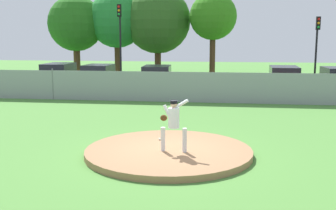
{
  "coord_description": "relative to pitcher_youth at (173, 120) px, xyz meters",
  "views": [
    {
      "loc": [
        1.58,
        -11.78,
        3.48
      ],
      "look_at": [
        -0.45,
        3.21,
        0.96
      ],
      "focal_mm": 44.13,
      "sensor_mm": 36.0,
      "label": 1
    }
  ],
  "objects": [
    {
      "name": "parked_car_slate",
      "position": [
        -9.58,
        14.88,
        -0.28
      ],
      "size": [
        1.97,
        4.6,
        1.71
      ],
      "color": "slate",
      "rests_on": "ground_plane"
    },
    {
      "name": "traffic_light_far",
      "position": [
        7.78,
        18.67,
        2.21
      ],
      "size": [
        0.28,
        0.46,
        4.84
      ],
      "color": "black",
      "rests_on": "ground_plane"
    },
    {
      "name": "parked_car_champagne",
      "position": [
        -2.94,
        15.08,
        -0.33
      ],
      "size": [
        2.13,
        4.61,
        1.6
      ],
      "color": "tan",
      "rests_on": "ground_plane"
    },
    {
      "name": "parked_car_red",
      "position": [
        5.15,
        15.08,
        -0.31
      ],
      "size": [
        2.01,
        4.84,
        1.63
      ],
      "color": "#A81919",
      "rests_on": "ground_plane"
    },
    {
      "name": "ground_plane",
      "position": [
        -0.17,
        6.26,
        -1.1
      ],
      "size": [
        80.0,
        80.0,
        0.0
      ],
      "primitive_type": "plane",
      "color": "#4C8438"
    },
    {
      "name": "tree_slender_far",
      "position": [
        -7.84,
        23.81,
        3.82
      ],
      "size": [
        4.88,
        4.88,
        7.38
      ],
      "color": "#4C331E",
      "rests_on": "ground_plane"
    },
    {
      "name": "chainlink_fence",
      "position": [
        -0.17,
        10.26,
        -0.29
      ],
      "size": [
        39.36,
        0.07,
        1.72
      ],
      "color": "gray",
      "rests_on": "ground_plane"
    },
    {
      "name": "tree_broad_right",
      "position": [
        -11.32,
        23.2,
        3.46
      ],
      "size": [
        4.75,
        4.75,
        6.96
      ],
      "color": "#4C331E",
      "rests_on": "ground_plane"
    },
    {
      "name": "parked_car_silver",
      "position": [
        -6.71,
        14.51,
        -0.31
      ],
      "size": [
        1.9,
        4.17,
        1.67
      ],
      "color": "#B7BABF",
      "rests_on": "ground_plane"
    },
    {
      "name": "traffic_light_near",
      "position": [
        -6.27,
        18.64,
        2.8
      ],
      "size": [
        0.28,
        0.46,
        5.8
      ],
      "color": "black",
      "rests_on": "ground_plane"
    },
    {
      "name": "tree_broad_left",
      "position": [
        -4.32,
        24.06,
        3.72
      ],
      "size": [
        5.64,
        5.64,
        7.66
      ],
      "color": "#4C331E",
      "rests_on": "ground_plane"
    },
    {
      "name": "baseball",
      "position": [
        -0.6,
        1.24,
        -0.88
      ],
      "size": [
        0.07,
        0.07,
        0.07
      ],
      "primitive_type": "sphere",
      "color": "white",
      "rests_on": "pitchers_mound"
    },
    {
      "name": "pitchers_mound",
      "position": [
        -0.17,
        0.26,
        -1.01
      ],
      "size": [
        4.96,
        4.96,
        0.18
      ],
      "primitive_type": "cylinder",
      "color": "#99704C",
      "rests_on": "ground_plane"
    },
    {
      "name": "tree_leaning_west",
      "position": [
        0.43,
        22.9,
        3.96
      ],
      "size": [
        3.85,
        3.85,
        7.03
      ],
      "color": "#4C331E",
      "rests_on": "ground_plane"
    },
    {
      "name": "pitcher_youth",
      "position": [
        0.0,
        0.0,
        0.0
      ],
      "size": [
        0.83,
        0.32,
        1.55
      ],
      "color": "silver",
      "rests_on": "pitchers_mound"
    },
    {
      "name": "asphalt_strip",
      "position": [
        -0.17,
        14.76,
        -1.1
      ],
      "size": [
        44.0,
        7.0,
        0.01
      ],
      "primitive_type": "cube",
      "color": "#2B2B2D",
      "rests_on": "ground_plane"
    }
  ]
}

